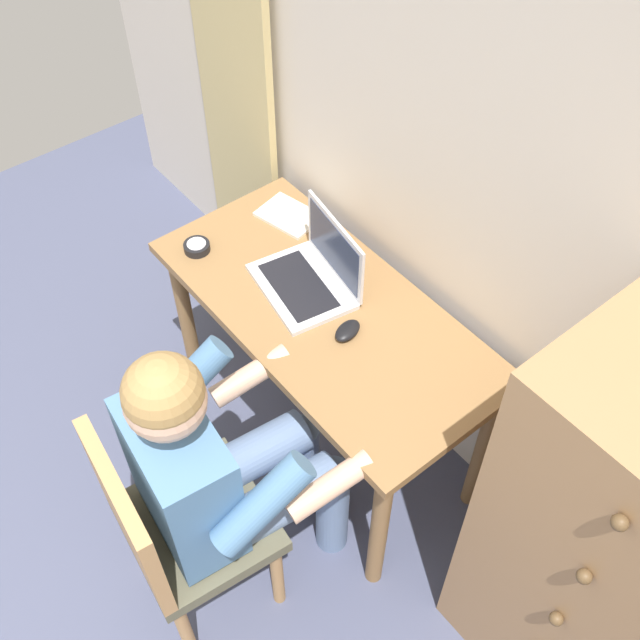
{
  "coord_description": "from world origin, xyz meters",
  "views": [
    {
      "loc": [
        0.71,
        0.82,
        2.52
      ],
      "look_at": [
        -0.43,
        1.74,
        0.82
      ],
      "focal_mm": 42.54,
      "sensor_mm": 36.0,
      "label": 1
    }
  ],
  "objects_px": {
    "dresser": "(616,560)",
    "desk_clock": "(197,247)",
    "desk": "(325,330)",
    "person_seated": "(224,464)",
    "computer_mouse": "(348,331)",
    "chair": "(174,527)",
    "laptop": "(313,273)",
    "notebook_pad": "(289,215)"
  },
  "relations": [
    {
      "from": "dresser",
      "to": "desk_clock",
      "type": "relative_size",
      "value": 14.38
    },
    {
      "from": "desk_clock",
      "to": "desk",
      "type": "bearing_deg",
      "value": 20.12
    },
    {
      "from": "person_seated",
      "to": "computer_mouse",
      "type": "relative_size",
      "value": 11.88
    },
    {
      "from": "desk",
      "to": "computer_mouse",
      "type": "xyz_separation_m",
      "value": [
        0.13,
        -0.02,
        0.13
      ]
    },
    {
      "from": "chair",
      "to": "person_seated",
      "type": "bearing_deg",
      "value": 84.35
    },
    {
      "from": "dresser",
      "to": "person_seated",
      "type": "height_order",
      "value": "dresser"
    },
    {
      "from": "desk",
      "to": "laptop",
      "type": "height_order",
      "value": "laptop"
    },
    {
      "from": "dresser",
      "to": "notebook_pad",
      "type": "relative_size",
      "value": 6.16
    },
    {
      "from": "dresser",
      "to": "chair",
      "type": "relative_size",
      "value": 1.49
    },
    {
      "from": "desk_clock",
      "to": "notebook_pad",
      "type": "bearing_deg",
      "value": 80.34
    },
    {
      "from": "dresser",
      "to": "chair",
      "type": "height_order",
      "value": "dresser"
    },
    {
      "from": "chair",
      "to": "computer_mouse",
      "type": "relative_size",
      "value": 8.7
    },
    {
      "from": "laptop",
      "to": "computer_mouse",
      "type": "height_order",
      "value": "laptop"
    },
    {
      "from": "desk",
      "to": "computer_mouse",
      "type": "relative_size",
      "value": 12.22
    },
    {
      "from": "desk",
      "to": "chair",
      "type": "bearing_deg",
      "value": -73.24
    },
    {
      "from": "laptop",
      "to": "notebook_pad",
      "type": "bearing_deg",
      "value": 156.1
    },
    {
      "from": "desk",
      "to": "desk_clock",
      "type": "height_order",
      "value": "desk_clock"
    },
    {
      "from": "chair",
      "to": "laptop",
      "type": "xyz_separation_m",
      "value": [
        -0.33,
        0.77,
        0.29
      ]
    },
    {
      "from": "computer_mouse",
      "to": "desk_clock",
      "type": "relative_size",
      "value": 1.11
    },
    {
      "from": "dresser",
      "to": "desk_clock",
      "type": "distance_m",
      "value": 1.59
    },
    {
      "from": "chair",
      "to": "dresser",
      "type": "bearing_deg",
      "value": 43.05
    },
    {
      "from": "dresser",
      "to": "computer_mouse",
      "type": "height_order",
      "value": "dresser"
    },
    {
      "from": "laptop",
      "to": "person_seated",
      "type": "bearing_deg",
      "value": -59.65
    },
    {
      "from": "chair",
      "to": "notebook_pad",
      "type": "relative_size",
      "value": 4.14
    },
    {
      "from": "chair",
      "to": "desk_clock",
      "type": "relative_size",
      "value": 9.66
    },
    {
      "from": "desk",
      "to": "notebook_pad",
      "type": "distance_m",
      "value": 0.47
    },
    {
      "from": "laptop",
      "to": "computer_mouse",
      "type": "bearing_deg",
      "value": -11.88
    },
    {
      "from": "computer_mouse",
      "to": "chair",
      "type": "bearing_deg",
      "value": -96.64
    },
    {
      "from": "laptop",
      "to": "desk_clock",
      "type": "relative_size",
      "value": 4.2
    },
    {
      "from": "desk_clock",
      "to": "notebook_pad",
      "type": "distance_m",
      "value": 0.35
    },
    {
      "from": "dresser",
      "to": "computer_mouse",
      "type": "relative_size",
      "value": 12.94
    },
    {
      "from": "dresser",
      "to": "notebook_pad",
      "type": "height_order",
      "value": "dresser"
    },
    {
      "from": "dresser",
      "to": "chair",
      "type": "xyz_separation_m",
      "value": [
        -0.87,
        -0.81,
        -0.16
      ]
    },
    {
      "from": "dresser",
      "to": "desk_clock",
      "type": "xyz_separation_m",
      "value": [
        -1.57,
        -0.25,
        0.09
      ]
    },
    {
      "from": "chair",
      "to": "notebook_pad",
      "type": "bearing_deg",
      "value": 125.12
    },
    {
      "from": "laptop",
      "to": "desk_clock",
      "type": "bearing_deg",
      "value": -150.68
    },
    {
      "from": "laptop",
      "to": "notebook_pad",
      "type": "distance_m",
      "value": 0.34
    },
    {
      "from": "desk",
      "to": "dresser",
      "type": "bearing_deg",
      "value": 4.06
    },
    {
      "from": "desk",
      "to": "computer_mouse",
      "type": "height_order",
      "value": "computer_mouse"
    },
    {
      "from": "notebook_pad",
      "to": "computer_mouse",
      "type": "bearing_deg",
      "value": -31.65
    },
    {
      "from": "dresser",
      "to": "person_seated",
      "type": "xyz_separation_m",
      "value": [
        -0.85,
        -0.63,
        0.02
      ]
    },
    {
      "from": "person_seated",
      "to": "notebook_pad",
      "type": "distance_m",
      "value": 0.98
    }
  ]
}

